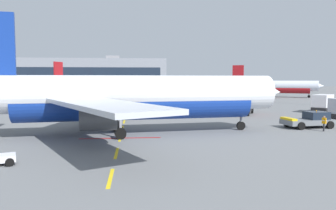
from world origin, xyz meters
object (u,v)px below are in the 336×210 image
at_px(fuel_service_truck, 324,103).
at_px(ground_crew_worker, 324,122).
at_px(airliner_far_center, 273,87).
at_px(pushback_tug, 310,120).
at_px(airliner_foreground, 131,97).
at_px(ground_power_truck, 243,104).
at_px(airliner_mid_left, 82,85).

relative_size(fuel_service_truck, ground_crew_worker, 3.87).
bearing_deg(airliner_far_center, pushback_tug, -109.73).
bearing_deg(airliner_foreground, fuel_service_truck, 30.50).
bearing_deg(ground_crew_worker, ground_power_truck, 99.59).
bearing_deg(airliner_far_center, ground_crew_worker, -108.91).
bearing_deg(fuel_service_truck, ground_crew_worker, -120.70).
height_order(airliner_foreground, ground_crew_worker, airliner_foreground).
bearing_deg(ground_crew_worker, airliner_mid_left, 115.14).
relative_size(airliner_mid_left, ground_power_truck, 4.16).
xyz_separation_m(pushback_tug, airliner_far_center, (23.48, 65.46, 2.47)).
relative_size(pushback_tug, fuel_service_truck, 0.94).
relative_size(airliner_foreground, airliner_far_center, 1.25).
height_order(airliner_mid_left, ground_crew_worker, airliner_mid_left).
bearing_deg(airliner_foreground, airliner_mid_left, 102.12).
height_order(pushback_tug, airliner_far_center, airliner_far_center).
relative_size(airliner_mid_left, airliner_far_center, 1.09).
bearing_deg(ground_power_truck, airliner_foreground, -135.12).
xyz_separation_m(airliner_foreground, airliner_mid_left, (-17.84, 83.09, -0.34)).
distance_m(airliner_far_center, fuel_service_truck, 50.03).
bearing_deg(airliner_mid_left, ground_power_truck, -61.00).
bearing_deg(pushback_tug, airliner_far_center, 70.27).
relative_size(ground_power_truck, ground_crew_worker, 4.22).
distance_m(airliner_far_center, ground_power_truck, 56.61).
height_order(pushback_tug, fuel_service_truck, fuel_service_truck).
height_order(airliner_foreground, pushback_tug, airliner_foreground).
xyz_separation_m(airliner_mid_left, airliner_far_center, (62.58, -15.01, -0.24)).
xyz_separation_m(fuel_service_truck, ground_crew_worker, (-11.75, -19.79, -0.65)).
bearing_deg(ground_crew_worker, airliner_far_center, 71.09).
distance_m(airliner_foreground, airliner_mid_left, 84.98).
height_order(ground_power_truck, ground_crew_worker, ground_power_truck).
xyz_separation_m(airliner_foreground, airliner_far_center, (44.74, 68.08, -0.58)).
height_order(pushback_tug, ground_power_truck, ground_power_truck).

